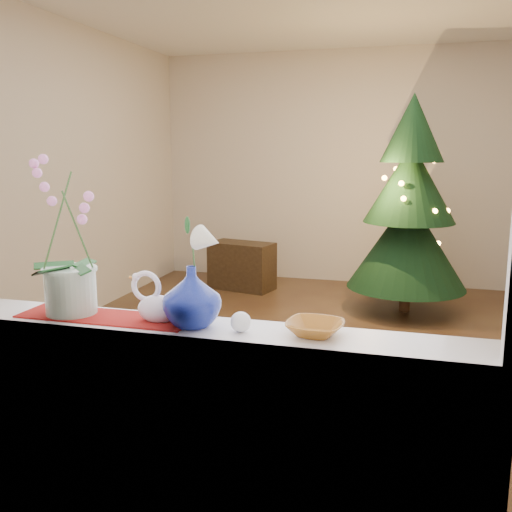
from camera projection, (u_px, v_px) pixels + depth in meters
The scene contains 16 objects.
ground at pixel (308, 349), 4.55m from camera, with size 5.00×5.00×0.00m, color #321D14.
wall_back at pixel (349, 169), 6.66m from camera, with size 4.50×0.10×2.70m, color beige.
wall_front at pixel (179, 215), 1.93m from camera, with size 4.50×0.10×2.70m, color beige.
wall_left at pixel (52, 175), 4.90m from camera, with size 0.10×5.00×2.70m, color beige.
window_apron at pixel (189, 455), 2.14m from camera, with size 2.20×0.08×0.88m, color white.
windowsill at pixel (196, 331), 2.14m from camera, with size 2.20×0.26×0.04m, color white.
window_frame at pixel (180, 109), 1.90m from camera, with size 2.22×0.06×1.60m, color white, non-canonical shape.
runner at pixel (105, 317), 2.23m from camera, with size 0.70×0.20×0.01m, color maroon.
orchid_pot at pixel (67, 237), 2.22m from camera, with size 0.22×0.22×0.63m, color silver, non-canonical shape.
swan at pixel (157, 298), 2.16m from camera, with size 0.22×0.10×0.19m, color silver, non-canonical shape.
blue_vase at pixel (192, 292), 2.10m from camera, with size 0.25×0.25×0.26m, color navy.
lily at pixel (190, 230), 2.06m from camera, with size 0.15×0.08×0.20m, color beige, non-canonical shape.
paperweight at pixel (241, 322), 2.05m from camera, with size 0.07×0.07×0.07m, color white.
amber_dish at pixel (315, 329), 2.02m from camera, with size 0.17×0.17×0.04m, color #9D601D.
xmas_tree at pixel (409, 205), 5.45m from camera, with size 1.14×1.14×2.09m, color black, non-canonical shape.
side_table at pixel (242, 266), 6.48m from camera, with size 0.72×0.36×0.54m, color black.
Camera 1 is at (0.77, -4.28, 1.57)m, focal length 40.00 mm.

